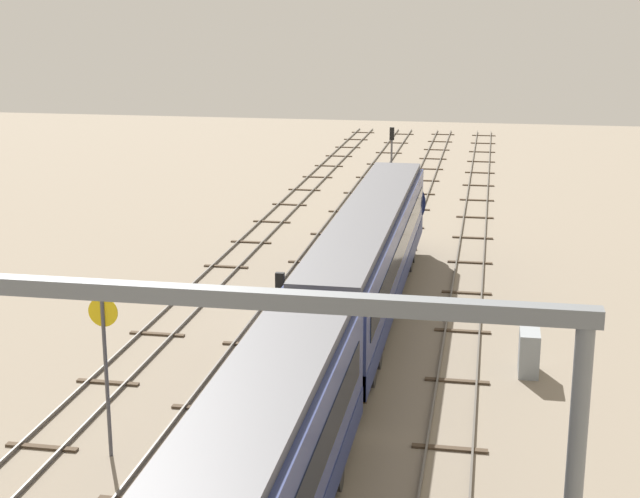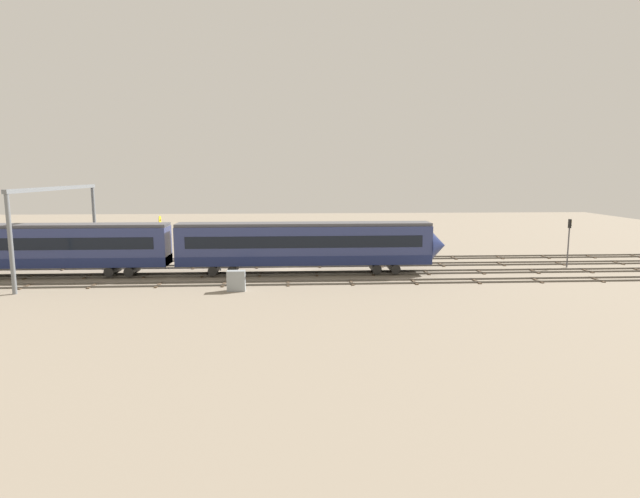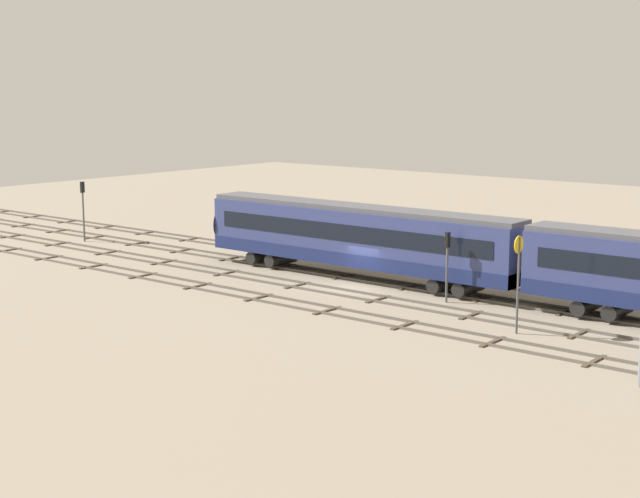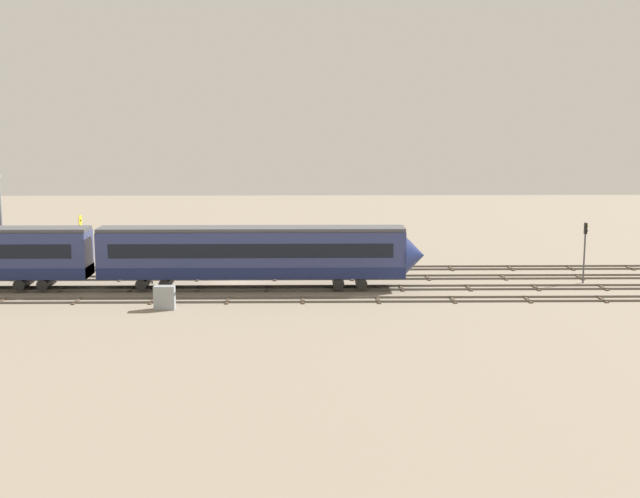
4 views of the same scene
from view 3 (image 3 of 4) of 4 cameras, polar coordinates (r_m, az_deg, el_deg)
name	(u,v)px [view 3 (image 3 of 4)]	position (r m, az deg, el deg)	size (l,w,h in m)	color
ground_plane	(357,287)	(61.40, 2.21, -2.29)	(144.85, 144.85, 0.00)	gray
track_near_foreground	(412,271)	(66.49, 5.54, -1.33)	(128.85, 2.40, 0.16)	#59544C
track_with_train	(376,281)	(63.06, 3.38, -1.91)	(128.85, 2.40, 0.16)	#59544C
track_middle	(336,291)	(59.75, 0.98, -2.55)	(128.85, 2.40, 0.16)	#59544C
track_second_far	(292,303)	(56.55, -1.70, -3.26)	(128.85, 2.40, 0.16)	#59544C
speed_sign_near_foreground	(518,270)	(50.32, 11.75, -1.25)	(0.14, 0.93, 5.18)	#4C4C51
signal_light_trackside_approach	(447,256)	(57.06, 7.59, -0.43)	(0.31, 0.32, 4.24)	#4C4C51
signal_light_trackside_departure	(83,203)	(81.25, -13.97, 2.70)	(0.31, 0.32, 4.98)	#4C4C51
relay_cabinet	(486,262)	(66.36, 9.86, -0.77)	(1.50, 0.75, 1.70)	gray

